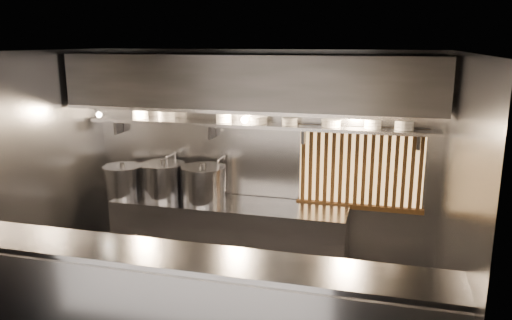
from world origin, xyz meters
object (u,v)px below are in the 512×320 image
at_px(heat_lamp, 98,110).
at_px(stock_pot_left, 123,180).
at_px(stock_pot_right, 204,184).
at_px(pendant_bulb, 245,120).
at_px(stock_pot_mid, 164,180).

xyz_separation_m(heat_lamp, stock_pot_left, (0.15, 0.25, -0.96)).
bearing_deg(stock_pot_right, pendant_bulb, 8.94).
xyz_separation_m(stock_pot_left, stock_pot_right, (1.13, 0.02, 0.03)).
bearing_deg(stock_pot_left, stock_pot_right, 1.15).
bearing_deg(pendant_bulb, stock_pot_left, -176.38).
height_order(heat_lamp, stock_pot_right, heat_lamp).
relative_size(stock_pot_left, stock_pot_right, 0.94).
distance_m(heat_lamp, stock_pot_left, 1.01).
relative_size(pendant_bulb, stock_pot_left, 0.34).
relative_size(heat_lamp, stock_pot_left, 0.64).
relative_size(pendant_bulb, stock_pot_right, 0.32).
bearing_deg(stock_pot_left, stock_pot_mid, 6.91).
bearing_deg(heat_lamp, pendant_bulb, 11.00).
bearing_deg(pendant_bulb, heat_lamp, -169.00).
bearing_deg(stock_pot_right, stock_pot_left, -178.85).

